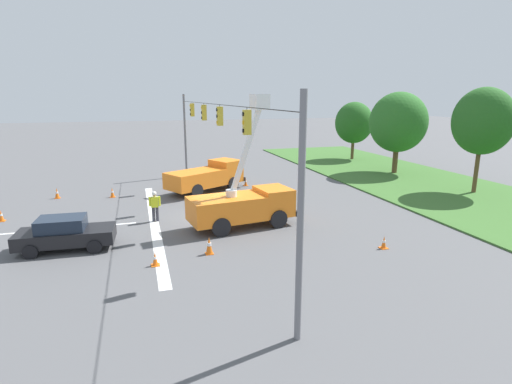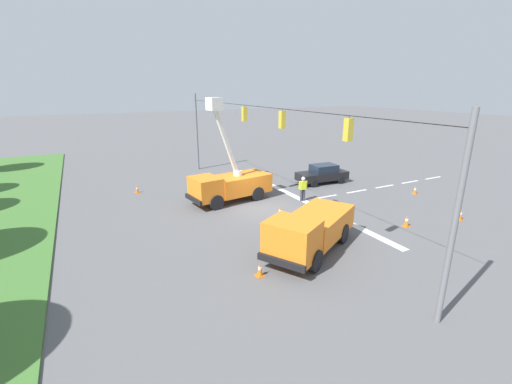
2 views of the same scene
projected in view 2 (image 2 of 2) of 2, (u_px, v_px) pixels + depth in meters
name	position (u px, v px, depth m)	size (l,w,h in m)	color
ground_plane	(260.00, 208.00, 22.82)	(200.00, 200.00, 0.00)	#565659
lane_markings	(320.00, 198.00, 25.02)	(17.60, 15.25, 0.01)	silver
signal_gantry	(261.00, 140.00, 21.44)	(26.20, 0.33, 7.20)	slate
utility_truck_bucket_lift	(229.00, 183.00, 23.89)	(3.04, 6.10, 7.13)	orange
utility_truck_support_near	(310.00, 229.00, 16.54)	(5.01, 6.46, 2.19)	orange
sedan_black	(322.00, 174.00, 28.72)	(2.11, 4.39, 1.56)	black
road_worker	(303.00, 187.00, 24.04)	(0.28, 0.65, 1.77)	#383842
traffic_cone_foreground_left	(460.00, 214.00, 20.70)	(0.36, 0.36, 0.74)	orange
traffic_cone_foreground_right	(264.00, 177.00, 29.81)	(0.36, 0.36, 0.61)	orange
traffic_cone_mid_left	(407.00, 221.00, 19.74)	(0.36, 0.36, 0.71)	orange
traffic_cone_mid_right	(415.00, 190.00, 25.81)	(0.36, 0.36, 0.67)	orange
traffic_cone_near_bucket	(260.00, 269.00, 14.55)	(0.36, 0.36, 0.64)	orange
traffic_cone_lane_edge_a	(280.00, 212.00, 21.00)	(0.36, 0.36, 0.81)	orange
traffic_cone_lane_edge_b	(137.00, 189.00, 26.13)	(0.36, 0.36, 0.60)	orange
traffic_cone_far_left	(242.00, 180.00, 28.18)	(0.36, 0.36, 0.82)	orange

